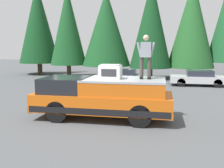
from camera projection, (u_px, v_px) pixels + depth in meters
ground_plane at (93, 116)px, 10.57m from camera, size 90.00×90.00×0.00m
pickup_truck at (103, 97)px, 10.10m from camera, size 2.01×5.54×1.65m
compressor_unit at (110, 72)px, 9.81m from camera, size 0.65×0.84×0.56m
person_on_truck_bed at (146, 56)px, 9.62m from camera, size 0.29×0.72×1.69m
parked_car_silver at (198, 78)px, 18.85m from camera, size 1.64×4.10×1.16m
parked_car_grey at (123, 77)px, 19.87m from camera, size 1.64×4.10×1.16m
conifer_left at (192, 24)px, 22.76m from camera, size 4.26×4.26×9.01m
conifer_center_left at (151, 24)px, 22.54m from camera, size 3.80×3.80×8.95m
conifer_center_right at (106, 28)px, 23.86m from camera, size 4.66×4.66×8.24m
conifer_right at (68, 26)px, 24.33m from camera, size 3.53×3.53×8.71m
conifer_far_right at (38, 23)px, 26.58m from camera, size 4.18×4.18×9.65m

